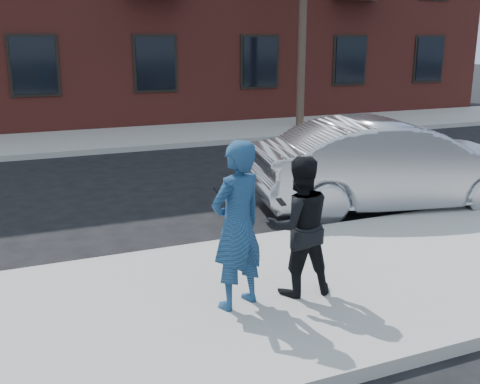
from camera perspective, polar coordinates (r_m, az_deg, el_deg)
name	(u,v)px	position (r m, az deg, el deg)	size (l,w,h in m)	color
ground	(400,268)	(7.93, 15.97, -7.41)	(100.00, 100.00, 0.00)	black
near_sidewalk	(413,269)	(7.72, 17.17, -7.52)	(50.00, 3.50, 0.15)	#97958F
near_curb	(338,228)	(9.07, 9.92, -3.63)	(50.00, 0.10, 0.15)	#999691
far_sidewalk	(169,135)	(17.76, -7.22, 5.74)	(50.00, 3.50, 0.15)	#97958F
far_curb	(187,145)	(16.06, -5.45, 4.79)	(50.00, 0.10, 0.15)	#999691
silver_sedan	(393,165)	(10.35, 15.25, 2.68)	(1.73, 4.95, 1.63)	#999BA3
man_hoodie	(237,226)	(5.95, -0.30, -3.43)	(0.78, 0.65, 1.84)	navy
man_peacoat	(299,226)	(6.33, 5.99, -3.47)	(0.85, 0.70, 1.60)	black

